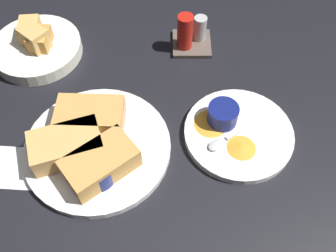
% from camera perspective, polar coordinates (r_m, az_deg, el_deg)
% --- Properties ---
extents(ground_plane, '(1.10, 1.10, 0.03)m').
position_cam_1_polar(ground_plane, '(0.78, -7.60, -1.41)').
color(ground_plane, black).
extents(plate_sandwich_main, '(0.28, 0.28, 0.02)m').
position_cam_1_polar(plate_sandwich_main, '(0.75, -10.72, -3.30)').
color(plate_sandwich_main, white).
rests_on(plate_sandwich_main, ground_plane).
extents(sandwich_half_near, '(0.13, 0.08, 0.05)m').
position_cam_1_polar(sandwich_half_near, '(0.75, -11.82, 1.37)').
color(sandwich_half_near, tan).
rests_on(sandwich_half_near, plate_sandwich_main).
extents(sandwich_half_far, '(0.15, 0.11, 0.05)m').
position_cam_1_polar(sandwich_half_far, '(0.72, -15.28, -2.96)').
color(sandwich_half_far, tan).
rests_on(sandwich_half_far, plate_sandwich_main).
extents(sandwich_half_extra, '(0.15, 0.14, 0.05)m').
position_cam_1_polar(sandwich_half_extra, '(0.69, -10.34, -5.62)').
color(sandwich_half_extra, tan).
rests_on(sandwich_half_extra, plate_sandwich_main).
extents(ramekin_dark_sauce, '(0.07, 0.07, 0.04)m').
position_cam_1_polar(ramekin_dark_sauce, '(0.69, -10.97, -6.60)').
color(ramekin_dark_sauce, navy).
rests_on(ramekin_dark_sauce, plate_sandwich_main).
extents(spoon_by_dark_ramekin, '(0.04, 0.10, 0.01)m').
position_cam_1_polar(spoon_by_dark_ramekin, '(0.73, -9.29, -3.42)').
color(spoon_by_dark_ramekin, silver).
rests_on(spoon_by_dark_ramekin, plate_sandwich_main).
extents(plate_chips_companion, '(0.22, 0.22, 0.02)m').
position_cam_1_polar(plate_chips_companion, '(0.76, 10.47, -1.12)').
color(plate_chips_companion, white).
rests_on(plate_chips_companion, ground_plane).
extents(ramekin_light_gravy, '(0.06, 0.06, 0.04)m').
position_cam_1_polar(ramekin_light_gravy, '(0.75, 8.14, 1.84)').
color(ramekin_light_gravy, navy).
rests_on(ramekin_light_gravy, plate_chips_companion).
extents(spoon_by_gravy_ramekin, '(0.09, 0.07, 0.01)m').
position_cam_1_polar(spoon_by_gravy_ramekin, '(0.73, 7.86, -2.39)').
color(spoon_by_gravy_ramekin, silver).
rests_on(spoon_by_gravy_ramekin, plate_chips_companion).
extents(plantain_chip_scatter, '(0.14, 0.14, 0.01)m').
position_cam_1_polar(plantain_chip_scatter, '(0.75, 7.98, -0.47)').
color(plantain_chip_scatter, gold).
rests_on(plantain_chip_scatter, plate_chips_companion).
extents(bread_basket_rear, '(0.21, 0.21, 0.08)m').
position_cam_1_polar(bread_basket_rear, '(0.94, -19.47, 11.28)').
color(bread_basket_rear, silver).
rests_on(bread_basket_rear, ground_plane).
extents(condiment_caddy, '(0.09, 0.09, 0.10)m').
position_cam_1_polar(condiment_caddy, '(0.90, 3.22, 13.60)').
color(condiment_caddy, brown).
rests_on(condiment_caddy, ground_plane).
extents(paper_napkin_folded, '(0.12, 0.10, 0.00)m').
position_cam_1_polar(paper_napkin_folded, '(0.77, -21.92, -5.94)').
color(paper_napkin_folded, white).
rests_on(paper_napkin_folded, ground_plane).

